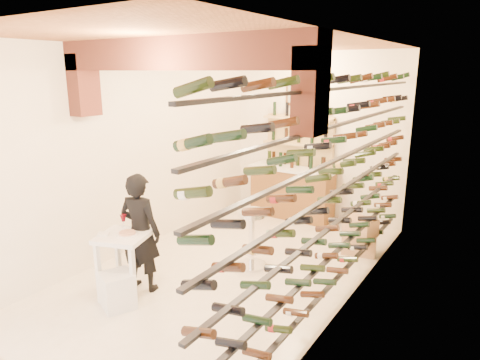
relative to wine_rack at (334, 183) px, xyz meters
The scene contains 11 objects.
ground 2.18m from the wine_rack, behind, with size 6.00×6.00×0.00m, color white.
room_shell 1.70m from the wine_rack, behind, with size 3.52×6.02×3.21m.
wine_rack is the anchor object (origin of this frame).
back_counter 3.38m from the wine_rack, 124.66° to the left, with size 1.70×0.62×1.29m.
back_shelving 3.44m from the wine_rack, 122.37° to the left, with size 1.40×0.31×2.73m.
tasting_table 2.72m from the wine_rack, 149.09° to the right, with size 0.74×0.74×1.03m.
white_stool 2.94m from the wine_rack, 142.92° to the right, with size 0.36×0.36×0.45m, color white.
person 2.55m from the wine_rack, 154.18° to the right, with size 0.58×0.38×1.59m, color black.
chrome_barstool 1.71m from the wine_rack, 167.53° to the left, with size 0.45×0.45×0.87m.
crate_lower 2.16m from the wine_rack, 94.57° to the left, with size 0.52×0.36×0.31m, color tan.
crate_upper 1.98m from the wine_rack, 94.57° to the left, with size 0.47×0.33×0.28m, color tan.
Camera 1 is at (3.28, -4.72, 2.84)m, focal length 31.96 mm.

